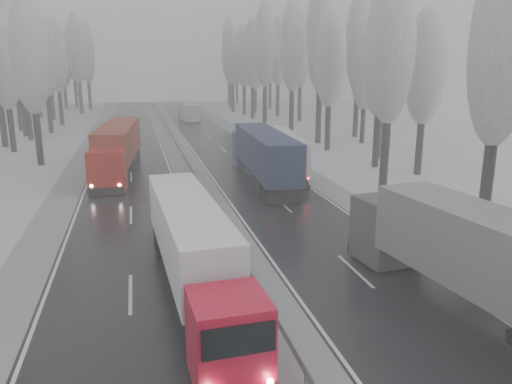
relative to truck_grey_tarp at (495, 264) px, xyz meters
name	(u,v)px	position (x,y,z in m)	size (l,w,h in m)	color
carriageway_right	(262,186)	(-2.78, 23.92, -2.49)	(7.50, 200.00, 0.03)	black
carriageway_left	(131,193)	(-13.28, 23.92, -2.49)	(7.50, 200.00, 0.03)	black
median_slush	(199,189)	(-8.03, 23.92, -2.49)	(3.00, 200.00, 0.04)	#93959A
shoulder_right	(319,182)	(2.17, 23.92, -2.49)	(2.40, 200.00, 0.04)	#93959A
shoulder_left	(63,197)	(-18.23, 23.92, -2.49)	(2.40, 200.00, 0.04)	#93959A
median_guardrail	(199,182)	(-8.03, 23.91, -1.91)	(0.12, 200.00, 0.76)	slate
tree_16	(503,45)	(7.01, 9.59, 8.16)	(3.60, 3.60, 16.53)	black
tree_18	(391,50)	(6.48, 20.96, 8.19)	(3.60, 3.60, 16.58)	black
tree_19	(426,67)	(11.99, 24.96, 6.91)	(3.60, 3.60, 14.57)	black
tree_20	(381,59)	(9.87, 29.09, 7.64)	(3.60, 3.60, 15.71)	black
tree_21	(384,41)	(12.10, 33.09, 9.50)	(3.60, 3.60, 18.62)	black
tree_22	(330,59)	(8.99, 39.52, 7.74)	(3.60, 3.60, 15.86)	black
tree_23	(365,72)	(15.28, 43.52, 6.26)	(3.60, 3.60, 13.55)	black
tree_24	(321,35)	(9.87, 44.94, 10.68)	(3.60, 3.60, 20.49)	black
tree_25	(359,42)	(16.79, 48.94, 10.02)	(3.60, 3.60, 19.44)	black
tree_26	(293,47)	(9.54, 55.19, 9.60)	(3.60, 3.60, 18.78)	black
tree_27	(329,53)	(16.69, 59.19, 8.86)	(3.60, 3.60, 17.62)	black
tree_28	(265,46)	(8.31, 65.88, 10.13)	(3.60, 3.60, 19.62)	black
tree_29	(301,53)	(15.68, 69.88, 9.17)	(3.60, 3.60, 18.11)	black
tree_30	(253,54)	(8.54, 75.62, 9.01)	(3.60, 3.60, 17.86)	black
tree_31	(278,52)	(14.45, 79.62, 9.47)	(3.60, 3.60, 18.58)	black
tree_32	(244,57)	(8.60, 83.13, 8.67)	(3.60, 3.60, 17.33)	black
tree_33	(255,67)	(11.74, 87.13, 6.76)	(3.60, 3.60, 14.33)	black
tree_34	(232,56)	(7.70, 90.24, 8.86)	(3.60, 3.60, 17.63)	black
tree_35	(270,55)	(16.92, 94.24, 9.26)	(3.60, 3.60, 18.25)	black
tree_36	(230,49)	(9.01, 100.08, 10.51)	(3.60, 3.60, 20.23)	black
tree_37	(256,61)	(15.99, 104.08, 8.06)	(3.60, 3.60, 16.37)	black
tree_38	(229,57)	(10.70, 110.65, 9.08)	(3.60, 3.60, 17.97)	black
tree_39	(237,62)	(13.52, 114.65, 7.94)	(3.60, 3.60, 16.19)	black
tree_62	(30,57)	(-21.97, 37.65, 7.85)	(3.60, 3.60, 16.04)	black
tree_64	(3,62)	(-26.29, 46.64, 7.45)	(3.60, 3.60, 15.42)	black
tree_66	(23,63)	(-26.18, 56.27, 7.33)	(3.60, 3.60, 15.23)	black
tree_67	(17,54)	(-27.57, 60.27, 8.52)	(3.60, 3.60, 17.09)	black
tree_68	(44,57)	(-24.61, 63.03, 8.24)	(3.60, 3.60, 16.65)	black
tree_69	(12,45)	(-29.45, 67.03, 9.95)	(3.60, 3.60, 19.35)	black
tree_70	(56,56)	(-24.35, 73.11, 8.52)	(3.60, 3.60, 17.09)	black
tree_71	(28,46)	(-29.11, 77.11, 10.12)	(3.60, 3.60, 19.61)	black
tree_72	(49,64)	(-26.96, 82.46, 7.25)	(3.60, 3.60, 15.11)	black
tree_73	(34,57)	(-29.84, 86.46, 8.60)	(3.60, 3.60, 17.22)	black
tree_74	(76,49)	(-23.10, 93.25, 10.17)	(3.60, 3.60, 19.68)	black
tree_75	(31,53)	(-32.23, 97.25, 9.48)	(3.60, 3.60, 18.60)	black
tree_76	(86,54)	(-22.08, 102.64, 9.45)	(3.60, 3.60, 18.55)	black
tree_77	(62,67)	(-27.69, 106.64, 6.75)	(3.60, 3.60, 14.32)	black
tree_78	(72,51)	(-25.59, 109.23, 10.09)	(3.60, 3.60, 19.55)	black
tree_79	(62,59)	(-28.36, 113.23, 8.51)	(3.60, 3.60, 17.07)	black
truck_grey_tarp	(495,264)	(0.00, 0.00, 0.00)	(4.70, 16.88, 4.29)	#414145
truck_blue_box	(262,153)	(-2.53, 24.95, 0.06)	(3.45, 17.25, 4.40)	navy
truck_cream_box	(280,149)	(-0.03, 28.15, -0.28)	(4.12, 15.00, 3.81)	#A39D90
box_truck_distant	(189,112)	(-3.37, 74.08, -0.96)	(3.12, 8.31, 3.04)	silver
truck_red_white	(192,244)	(-10.57, 5.48, -0.28)	(3.05, 14.94, 3.81)	red
truck_red_red	(117,146)	(-14.31, 31.18, 0.06)	(4.28, 17.30, 4.40)	#B1110A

